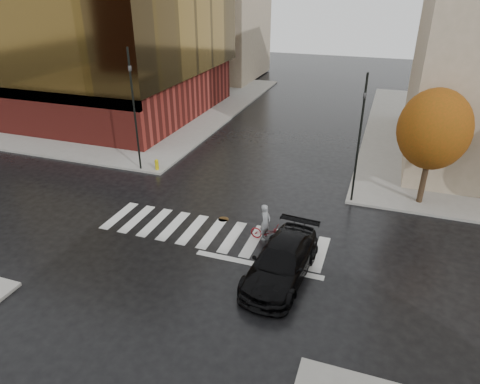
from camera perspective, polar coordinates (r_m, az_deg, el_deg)
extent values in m
plane|color=black|center=(21.53, -4.24, -6.17)|extent=(120.00, 120.00, 0.00)
cube|color=gray|center=(48.50, -17.70, 11.53)|extent=(30.00, 30.00, 0.15)
cube|color=silver|center=(21.91, -3.73, -5.49)|extent=(12.00, 3.00, 0.01)
cube|color=maroon|center=(46.37, -21.26, 13.01)|extent=(26.00, 18.00, 4.00)
cylinder|color=#2F2115|center=(26.07, 23.28, 1.56)|extent=(0.32, 0.32, 2.80)
ellipsoid|color=#923E0E|center=(25.09, 24.47, 7.61)|extent=(3.80, 3.80, 4.37)
imported|color=black|center=(18.56, 5.54, -9.22)|extent=(2.68, 5.67, 1.60)
imported|color=maroon|center=(21.09, 3.63, -5.44)|extent=(1.80, 0.82, 0.91)
imported|color=gray|center=(20.81, 3.41, -4.01)|extent=(0.52, 0.73, 1.85)
cylinder|color=black|center=(28.40, -13.90, 10.38)|extent=(0.12, 0.12, 7.85)
imported|color=black|center=(27.78, -14.55, 16.01)|extent=(0.22, 0.19, 0.98)
cylinder|color=black|center=(24.16, 15.58, 6.62)|extent=(0.12, 0.12, 7.24)
imported|color=black|center=(23.44, 16.37, 12.65)|extent=(0.20, 0.22, 0.91)
cylinder|color=#C3AE0B|center=(29.15, -11.03, 3.51)|extent=(0.24, 0.24, 0.60)
sphere|color=#C3AE0B|center=(29.04, -11.08, 4.06)|extent=(0.26, 0.26, 0.26)
cylinder|color=#50391C|center=(23.09, -2.23, -3.65)|extent=(0.66, 0.66, 0.01)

